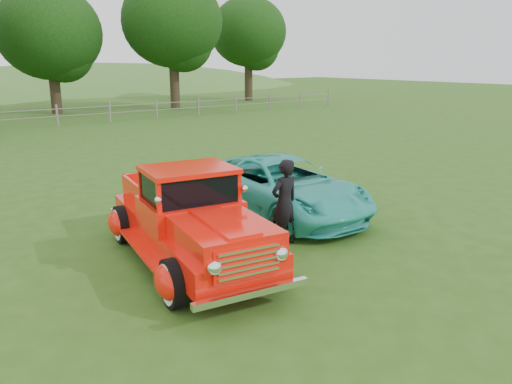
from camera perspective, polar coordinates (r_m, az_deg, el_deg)
ground at (r=8.96m, az=0.00°, el=-8.65°), size 140.00×140.00×0.00m
tree_near_east at (r=36.94m, az=-22.54°, el=16.44°), size 6.80×6.80×8.33m
tree_mid_east at (r=38.13m, az=-9.57°, el=18.64°), size 7.20×7.20×9.44m
tree_far_east at (r=45.47m, az=-0.88°, el=17.81°), size 6.60×6.60×8.86m
red_pickup at (r=9.02m, az=-7.66°, el=-3.20°), size 2.79×5.19×1.78m
teal_sedan at (r=11.79m, az=3.02°, el=0.64°), size 2.52×4.99×1.35m
man at (r=9.78m, az=3.28°, el=-1.23°), size 0.65×0.44×1.73m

